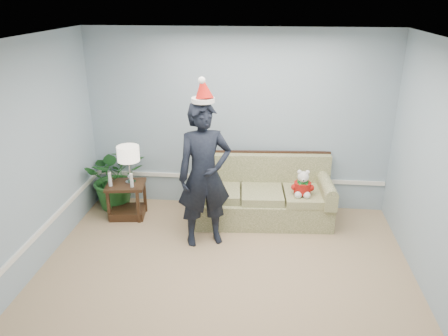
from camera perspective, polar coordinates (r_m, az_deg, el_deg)
The scene contains 10 objects.
room_shell at distance 4.17m, azimuth -0.81°, elevation -3.29°, with size 4.54×5.04×2.74m.
wainscot_trim at distance 5.83m, azimuth -10.98°, elevation -5.82°, with size 4.49×4.99×0.06m.
sofa at distance 6.46m, azimuth 4.98°, elevation -3.79°, with size 2.05×0.99×0.93m.
side_table at distance 6.68m, azimuth -12.51°, elevation -4.55°, with size 0.60×0.53×0.53m.
table_lamp at distance 6.39m, azimuth -12.38°, elevation 1.64°, with size 0.32×0.32×0.57m.
candle_pair at distance 6.43m, azimuth -13.33°, elevation -1.58°, with size 0.37×0.05×0.20m.
houseplant at distance 6.91m, azimuth -14.00°, elevation -1.07°, with size 0.91×0.79×1.01m, color #215A23.
man at distance 5.57m, azimuth -2.57°, elevation -0.98°, with size 0.70×0.46×1.92m, color black.
santa_hat at distance 5.26m, azimuth -2.75°, elevation 10.09°, with size 0.38×0.40×0.33m.
teddy_bear at distance 6.17m, azimuth 10.23°, elevation -2.36°, with size 0.24×0.27×0.38m.
Camera 1 is at (0.45, -3.74, 3.13)m, focal length 35.00 mm.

